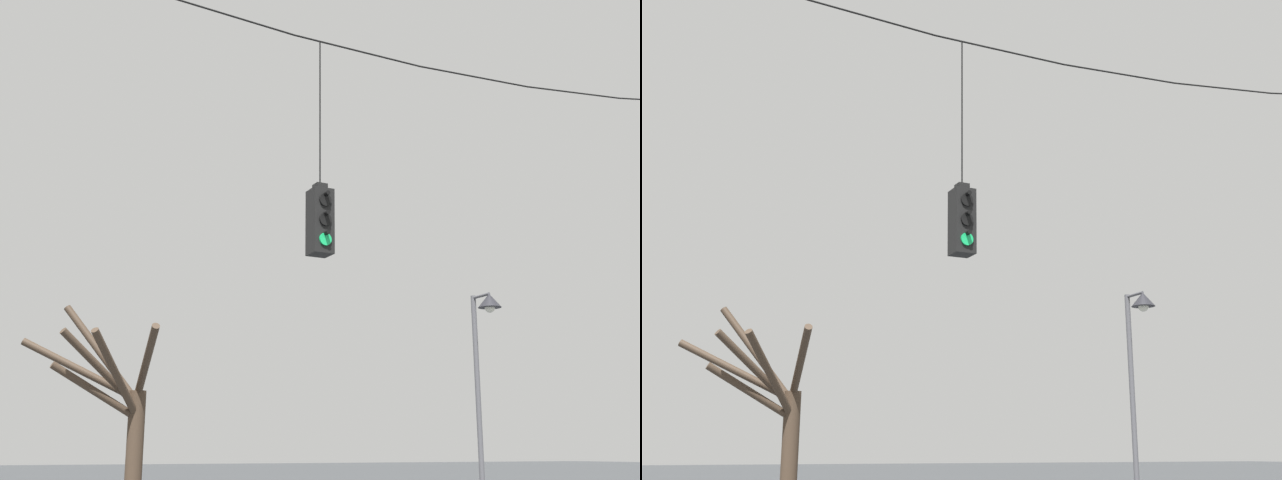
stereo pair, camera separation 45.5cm
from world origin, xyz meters
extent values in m
cylinder|color=black|center=(-2.44, 0.01, 8.36)|extent=(2.44, 0.03, 0.16)
cylinder|color=black|center=(0.00, 0.01, 8.29)|extent=(2.44, 0.03, 0.03)
cylinder|color=black|center=(2.44, 0.01, 8.36)|extent=(2.44, 0.03, 0.16)
cylinder|color=black|center=(4.87, 0.01, 8.56)|extent=(2.44, 0.03, 0.30)
cube|color=black|center=(-0.75, 0.01, 5.17)|extent=(0.34, 0.34, 1.05)
cube|color=black|center=(-0.75, 0.01, 5.75)|extent=(0.19, 0.19, 0.10)
cylinder|color=black|center=(-0.75, 0.01, 7.04)|extent=(0.02, 0.02, 2.49)
cylinder|color=black|center=(-0.75, -0.18, 5.49)|extent=(0.20, 0.03, 0.20)
cylinder|color=black|center=(-0.75, -0.22, 5.58)|extent=(0.07, 0.12, 0.07)
cylinder|color=black|center=(-0.75, -0.18, 5.17)|extent=(0.20, 0.03, 0.20)
cylinder|color=black|center=(-0.75, -0.22, 5.26)|extent=(0.07, 0.12, 0.07)
cylinder|color=#19C666|center=(-0.75, -0.18, 4.86)|extent=(0.20, 0.03, 0.20)
cylinder|color=black|center=(-0.75, -0.22, 4.95)|extent=(0.07, 0.12, 0.07)
cylinder|color=#515156|center=(5.53, 4.39, 2.65)|extent=(0.12, 0.12, 5.29)
cylinder|color=#515156|center=(5.53, 4.09, 5.24)|extent=(0.07, 0.59, 0.07)
cone|color=#232328|center=(5.53, 3.79, 5.08)|extent=(0.54, 0.54, 0.32)
sphere|color=silver|center=(5.53, 3.79, 4.92)|extent=(0.24, 0.24, 0.24)
cylinder|color=#423326|center=(-1.34, 8.42, 1.55)|extent=(0.40, 0.40, 3.11)
cylinder|color=#423326|center=(-2.03, 7.74, 3.39)|extent=(1.58, 1.57, 1.91)
cylinder|color=#423326|center=(-2.63, 8.88, 3.57)|extent=(2.70, 1.12, 1.49)
cylinder|color=#423326|center=(-2.31, 8.09, 3.54)|extent=(2.09, 0.86, 1.72)
cylinder|color=#423326|center=(-2.15, 8.91, 3.97)|extent=(1.83, 1.20, 2.42)
cylinder|color=#423326|center=(-1.43, 7.45, 3.70)|extent=(0.36, 2.06, 1.49)
cylinder|color=#423326|center=(-2.35, 8.36, 3.05)|extent=(2.12, 0.30, 1.29)
camera|label=1|loc=(-6.14, -10.70, 1.72)|focal=45.00mm
camera|label=2|loc=(-5.73, -10.90, 1.72)|focal=45.00mm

